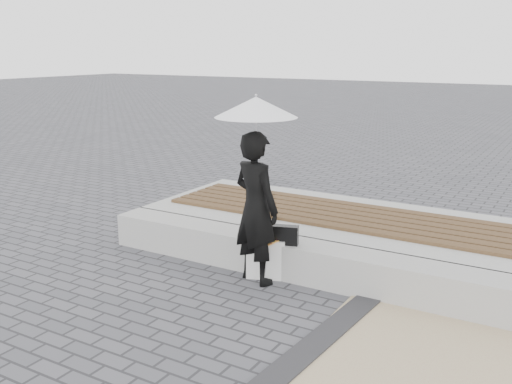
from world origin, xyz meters
TOP-DOWN VIEW (x-y plane):
  - ground at (0.00, 0.00)m, footprint 80.00×80.00m
  - seating_ledge at (0.00, 1.60)m, footprint 5.00×0.45m
  - timber_platform at (0.00, 2.80)m, footprint 5.00×2.00m
  - timber_decking at (0.00, 2.80)m, footprint 4.60×1.20m
  - woman at (-0.37, 1.26)m, footprint 0.69×0.56m
  - parasol at (-0.37, 1.26)m, footprint 0.86×0.86m
  - handbag at (-0.13, 1.46)m, footprint 0.32×0.19m
  - canvas_tote at (-0.32, 1.39)m, footprint 0.46×0.32m
  - magazine at (-0.32, 1.34)m, footprint 0.32×0.25m

SIDE VIEW (x-z plane):
  - ground at x=0.00m, z-range 0.00..0.00m
  - seating_ledge at x=0.00m, z-range 0.00..0.40m
  - timber_platform at x=0.00m, z-range 0.00..0.40m
  - canvas_tote at x=-0.32m, z-range 0.00..0.44m
  - timber_decking at x=0.00m, z-range 0.40..0.44m
  - magazine at x=-0.32m, z-range 0.44..0.45m
  - handbag at x=-0.13m, z-range 0.40..0.61m
  - woman at x=-0.37m, z-range 0.00..1.65m
  - parasol at x=-0.37m, z-range 1.34..2.44m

